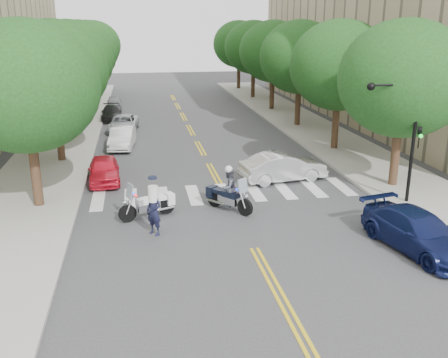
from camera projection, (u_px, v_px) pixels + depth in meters
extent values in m
plane|color=#38383A|center=(254.00, 248.00, 18.93)|extent=(140.00, 140.00, 0.00)
cube|color=#9E9991|center=(67.00, 134.00, 38.00)|extent=(5.00, 60.00, 0.15)
cube|color=#9E9991|center=(305.00, 125.00, 41.14)|extent=(5.00, 60.00, 0.15)
cylinder|color=#382316|center=(36.00, 173.00, 22.61)|extent=(0.44, 0.44, 3.32)
ellipsoid|color=#1C3E11|center=(25.00, 86.00, 21.44)|extent=(6.40, 6.40, 5.76)
cylinder|color=#382316|center=(60.00, 135.00, 30.13)|extent=(0.44, 0.44, 3.32)
ellipsoid|color=#1C3E11|center=(53.00, 70.00, 28.95)|extent=(6.40, 6.40, 5.76)
cylinder|color=#382316|center=(74.00, 113.00, 37.64)|extent=(0.44, 0.44, 3.32)
ellipsoid|color=#1C3E11|center=(69.00, 60.00, 36.46)|extent=(6.40, 6.40, 5.76)
cylinder|color=#382316|center=(84.00, 98.00, 45.15)|extent=(0.44, 0.44, 3.32)
ellipsoid|color=#1C3E11|center=(80.00, 53.00, 43.98)|extent=(6.40, 6.40, 5.76)
cylinder|color=#382316|center=(91.00, 87.00, 52.66)|extent=(0.44, 0.44, 3.32)
ellipsoid|color=#1C3E11|center=(88.00, 49.00, 51.49)|extent=(6.40, 6.40, 5.76)
cylinder|color=#382316|center=(96.00, 79.00, 60.18)|extent=(0.44, 0.44, 3.32)
ellipsoid|color=#1C3E11|center=(93.00, 45.00, 59.00)|extent=(6.40, 6.40, 5.76)
cylinder|color=#382316|center=(395.00, 156.00, 25.52)|extent=(0.44, 0.44, 3.32)
ellipsoid|color=#1C3E11|center=(403.00, 79.00, 24.35)|extent=(6.40, 6.40, 5.76)
cylinder|color=#382316|center=(335.00, 125.00, 33.03)|extent=(0.44, 0.44, 3.32)
ellipsoid|color=#1C3E11|center=(339.00, 65.00, 31.86)|extent=(6.40, 6.40, 5.76)
cylinder|color=#382316|center=(298.00, 106.00, 40.55)|extent=(0.44, 0.44, 3.32)
ellipsoid|color=#1C3E11|center=(300.00, 57.00, 39.37)|extent=(6.40, 6.40, 5.76)
cylinder|color=#382316|center=(272.00, 93.00, 48.06)|extent=(0.44, 0.44, 3.32)
ellipsoid|color=#1C3E11|center=(273.00, 51.00, 46.88)|extent=(6.40, 6.40, 5.76)
cylinder|color=#382316|center=(253.00, 83.00, 55.57)|extent=(0.44, 0.44, 3.32)
ellipsoid|color=#1C3E11|center=(254.00, 47.00, 54.40)|extent=(6.40, 6.40, 5.76)
cylinder|color=#382316|center=(239.00, 76.00, 63.08)|extent=(0.44, 0.44, 3.32)
ellipsoid|color=#1C3E11|center=(239.00, 44.00, 61.91)|extent=(6.40, 6.40, 5.76)
cylinder|color=black|center=(413.00, 142.00, 22.67)|extent=(0.16, 0.16, 6.00)
cylinder|color=black|center=(395.00, 85.00, 21.69)|extent=(2.40, 0.10, 0.10)
sphere|color=black|center=(371.00, 87.00, 21.52)|extent=(0.36, 0.36, 0.36)
imported|color=black|center=(419.00, 137.00, 22.65)|extent=(0.16, 0.20, 1.00)
sphere|color=#0CCC26|center=(421.00, 136.00, 22.48)|extent=(0.18, 0.18, 0.18)
cylinder|color=black|center=(245.00, 207.00, 22.03)|extent=(0.61, 0.71, 0.78)
cylinder|color=black|center=(215.00, 198.00, 23.19)|extent=(0.64, 0.74, 0.78)
cube|color=silver|center=(229.00, 200.00, 22.61)|extent=(0.93, 1.03, 0.37)
cube|color=black|center=(231.00, 194.00, 22.45)|extent=(0.82, 0.88, 0.25)
cube|color=black|center=(220.00, 191.00, 22.84)|extent=(0.75, 0.78, 0.18)
cube|color=black|center=(212.00, 191.00, 23.21)|extent=(0.61, 0.58, 0.51)
cube|color=#8C99A5|center=(243.00, 186.00, 21.83)|extent=(0.56, 0.49, 0.62)
cube|color=red|center=(241.00, 188.00, 22.11)|extent=(0.16, 0.16, 0.09)
cube|color=#0C26E5|center=(237.00, 190.00, 21.92)|extent=(0.16, 0.16, 0.09)
imported|color=#474C56|center=(229.00, 187.00, 22.43)|extent=(1.11, 1.08, 1.80)
sphere|color=silver|center=(229.00, 169.00, 22.18)|extent=(0.34, 0.34, 0.34)
cylinder|color=black|center=(128.00, 214.00, 21.32)|extent=(0.78, 0.45, 0.78)
cylinder|color=black|center=(166.00, 205.00, 22.27)|extent=(0.80, 0.49, 0.78)
cube|color=silver|center=(148.00, 206.00, 21.79)|extent=(1.09, 0.74, 0.37)
cube|color=white|center=(146.00, 201.00, 21.64)|extent=(0.90, 0.69, 0.25)
cube|color=white|center=(159.00, 198.00, 21.96)|extent=(0.76, 0.67, 0.18)
cube|color=white|center=(169.00, 198.00, 22.27)|extent=(0.51, 0.60, 0.52)
cube|color=#8C99A5|center=(129.00, 191.00, 21.10)|extent=(0.38, 0.60, 0.63)
cube|color=red|center=(135.00, 196.00, 21.16)|extent=(0.15, 0.15, 0.09)
cube|color=#0C26E5|center=(133.00, 194.00, 21.38)|extent=(0.15, 0.15, 0.09)
imported|color=black|center=(154.00, 211.00, 19.91)|extent=(0.84, 0.84, 1.97)
imported|color=silver|center=(283.00, 167.00, 26.78)|extent=(4.86, 2.37, 1.53)
imported|color=#101845|center=(418.00, 232.00, 18.64)|extent=(3.04, 5.34, 1.46)
imported|color=red|center=(104.00, 170.00, 26.66)|extent=(1.82, 4.06, 1.35)
imported|color=white|center=(122.00, 138.00, 33.83)|extent=(1.89, 4.39, 1.40)
imported|color=#B6B9BE|center=(124.00, 123.00, 38.95)|extent=(2.55, 4.73, 1.26)
imported|color=black|center=(112.00, 113.00, 43.42)|extent=(1.88, 4.32, 1.24)
imported|color=gray|center=(114.00, 102.00, 49.54)|extent=(1.49, 3.53, 1.19)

